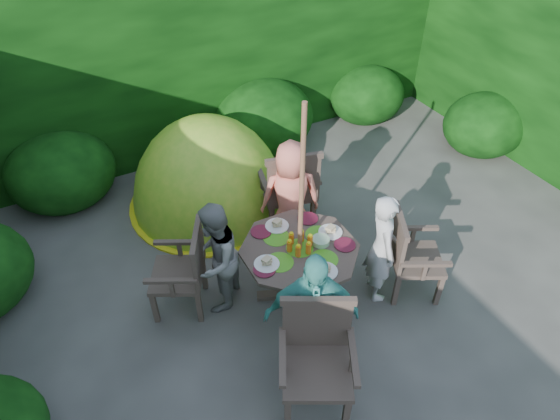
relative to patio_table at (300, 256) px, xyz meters
name	(u,v)px	position (x,y,z in m)	size (l,w,h in m)	color
ground	(360,318)	(0.40, -0.54, -0.57)	(60.00, 60.00, 0.00)	#42403A
hedge_enclosure	(297,146)	(0.40, 0.79, 0.68)	(9.00, 9.00, 2.50)	black
patio_table	(300,256)	(0.00, 0.00, 0.00)	(1.52, 1.52, 0.81)	#3E3129
parasol_pole	(301,214)	(0.00, 0.00, 0.53)	(0.04, 0.04, 2.20)	brown
garden_chair_right	(410,254)	(1.01, -0.41, -0.08)	(0.68, 0.71, 0.92)	#3E3129
garden_chair_left	(185,270)	(-1.02, 0.42, -0.08)	(0.68, 0.71, 0.92)	#3E3129
garden_chair_back	(289,188)	(0.43, 1.00, 0.00)	(0.74, 0.69, 1.06)	#3E3129
garden_chair_front	(317,356)	(-0.42, -1.01, -0.04)	(0.77, 0.74, 1.00)	#3E3129
child_right	(382,248)	(0.73, -0.31, 0.04)	(0.45, 0.29, 1.23)	silver
child_left	(215,259)	(-0.74, 0.31, 0.04)	(0.59, 0.46, 1.21)	gray
child_back	(291,197)	(0.30, 0.74, 0.09)	(0.65, 0.42, 1.32)	#FF7F69
child_front	(311,316)	(-0.31, -0.74, 0.10)	(0.79, 0.33, 1.35)	#4AAC9F
dome_tent	(211,202)	(-0.23, 1.85, -0.57)	(2.22, 2.22, 2.30)	#72BB24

